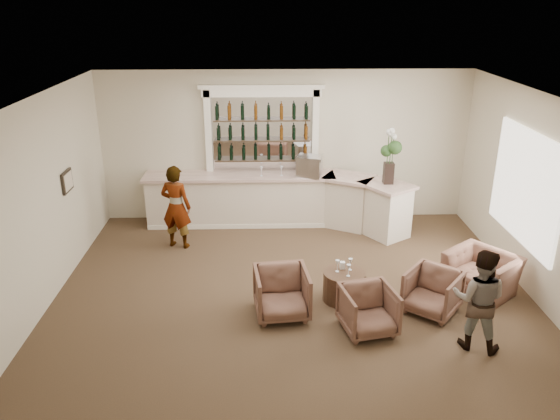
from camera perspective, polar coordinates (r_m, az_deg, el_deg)
The scene contains 19 objects.
ground at distance 9.40m, azimuth 1.32°, elevation -8.69°, with size 8.00×8.00×0.00m, color brown.
room_shell at distance 9.16m, azimuth 2.24°, elevation 6.38°, with size 8.04×7.02×3.32m.
bar_counter at distance 11.86m, azimuth -0.18°, elevation 1.01°, with size 5.72×1.80×1.14m.
back_bar_alcove at distance 11.83m, azimuth -1.89°, elevation 8.32°, with size 2.64×0.25×3.00m.
cocktail_table at distance 9.17m, azimuth 6.70°, elevation -7.88°, with size 0.70×0.70×0.50m, color #482F1F.
sommelier at distance 10.93m, azimuth -10.80°, elevation 0.32°, with size 0.62×0.41×1.69m, color gray.
guest at distance 8.22m, azimuth 20.06°, elevation -8.79°, with size 0.74×0.58×1.52m, color gray.
armchair_left at distance 8.63m, azimuth 0.19°, elevation -8.68°, with size 0.82×0.85×0.77m, color brown.
armchair_center at distance 8.37m, azimuth 9.22°, elevation -10.30°, with size 0.76×0.78×0.71m, color brown.
armchair_right at distance 9.05m, azimuth 15.63°, elevation -8.24°, with size 0.76×0.78×0.71m, color brown.
armchair_far at distance 9.90m, azimuth 20.30°, elevation -6.22°, with size 1.06×0.93×0.69m, color brown.
espresso_machine at distance 11.60m, azimuth 3.10°, elevation 4.61°, with size 0.50×0.42×0.44m, color silver.
flower_vase at distance 11.23m, azimuth 11.42°, elevation 5.90°, with size 0.30×0.30×1.15m.
wine_glass_bar_left at distance 11.66m, azimuth 0.16°, elevation 4.12°, with size 0.07×0.07×0.21m, color white, non-canonical shape.
wine_glass_bar_right at distance 11.63m, azimuth -1.96°, elevation 4.07°, with size 0.07×0.07×0.21m, color white, non-canonical shape.
wine_glass_tbl_a at distance 9.01m, azimuth 6.01°, elevation -5.84°, with size 0.07×0.07×0.21m, color white, non-canonical shape.
wine_glass_tbl_b at distance 9.09m, azimuth 7.35°, elevation -5.66°, with size 0.07×0.07×0.21m, color white, non-canonical shape.
wine_glass_tbl_c at distance 8.89m, azimuth 7.17°, elevation -6.28°, with size 0.07×0.07×0.21m, color white, non-canonical shape.
napkin_holder at distance 9.14m, azimuth 6.54°, elevation -5.76°, with size 0.08×0.08×0.12m, color white.
Camera 1 is at (-0.45, -8.11, 4.72)m, focal length 35.00 mm.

